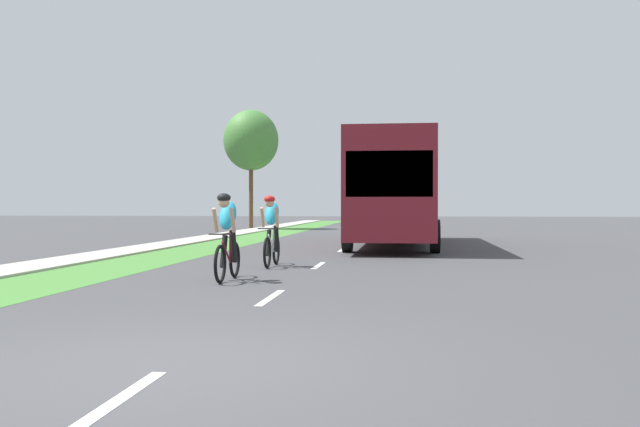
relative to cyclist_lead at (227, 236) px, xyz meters
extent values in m
plane|color=#424244|center=(1.24, 13.37, -0.81)|extent=(120.00, 120.00, 0.00)
cube|color=#478438|center=(-3.18, 13.37, -0.81)|extent=(2.10, 70.00, 0.01)
cube|color=#B2ADA3|center=(-4.94, 13.37, -0.81)|extent=(1.43, 70.00, 0.10)
cube|color=white|center=(1.24, -7.83, -0.81)|extent=(0.12, 1.80, 0.01)
cube|color=white|center=(1.24, -2.23, -0.81)|extent=(0.12, 1.80, 0.01)
cube|color=white|center=(1.24, 3.37, -0.81)|extent=(0.12, 1.80, 0.01)
cube|color=white|center=(1.24, 8.97, -0.81)|extent=(0.12, 1.80, 0.01)
cube|color=white|center=(1.24, 14.57, -0.81)|extent=(0.12, 1.80, 0.01)
cube|color=white|center=(1.24, 20.17, -0.81)|extent=(0.12, 1.80, 0.01)
cube|color=white|center=(1.24, 25.77, -0.81)|extent=(0.12, 1.80, 0.01)
cube|color=white|center=(1.24, 31.37, -0.81)|extent=(0.12, 1.80, 0.01)
cube|color=white|center=(1.24, 36.97, -0.81)|extent=(0.12, 1.80, 0.01)
cube|color=white|center=(1.24, 42.57, -0.81)|extent=(0.12, 1.80, 0.01)
torus|color=black|center=(0.00, 0.55, -0.47)|extent=(0.06, 0.68, 0.68)
torus|color=black|center=(0.00, -0.49, -0.47)|extent=(0.06, 0.68, 0.68)
cylinder|color=maroon|center=(0.00, -0.07, -0.29)|extent=(0.04, 0.59, 0.43)
cylinder|color=maroon|center=(0.00, 0.21, -0.19)|extent=(0.04, 0.04, 0.55)
cylinder|color=maroon|center=(0.00, -0.02, 0.04)|extent=(0.03, 0.55, 0.03)
cylinder|color=black|center=(0.00, -0.47, 0.05)|extent=(0.42, 0.02, 0.02)
ellipsoid|color=#26A5CC|center=(0.00, 0.05, 0.37)|extent=(0.30, 0.54, 0.63)
sphere|color=tan|center=(0.00, -0.23, 0.61)|extent=(0.20, 0.20, 0.20)
ellipsoid|color=black|center=(0.00, -0.23, 0.69)|extent=(0.24, 0.28, 0.16)
cylinder|color=tan|center=(-0.16, -0.23, 0.29)|extent=(0.07, 0.26, 0.45)
cylinder|color=tan|center=(0.16, -0.23, 0.29)|extent=(0.07, 0.26, 0.45)
cylinder|color=black|center=(-0.10, 0.13, -0.29)|extent=(0.10, 0.30, 0.60)
cylinder|color=black|center=(0.10, 0.08, -0.19)|extent=(0.10, 0.25, 0.61)
torus|color=black|center=(0.23, 3.57, -0.47)|extent=(0.06, 0.68, 0.68)
torus|color=black|center=(0.23, 2.53, -0.47)|extent=(0.06, 0.68, 0.68)
cylinder|color=silver|center=(0.23, 2.95, -0.29)|extent=(0.04, 0.59, 0.43)
cylinder|color=silver|center=(0.23, 3.23, -0.19)|extent=(0.04, 0.04, 0.55)
cylinder|color=silver|center=(0.23, 3.00, 0.04)|extent=(0.03, 0.55, 0.03)
cylinder|color=black|center=(0.23, 2.55, 0.05)|extent=(0.42, 0.02, 0.02)
ellipsoid|color=#26A5CC|center=(0.23, 3.07, 0.37)|extent=(0.30, 0.54, 0.63)
sphere|color=tan|center=(0.23, 2.79, 0.61)|extent=(0.20, 0.20, 0.20)
ellipsoid|color=red|center=(0.23, 2.79, 0.69)|extent=(0.24, 0.28, 0.16)
cylinder|color=tan|center=(0.07, 2.79, 0.29)|extent=(0.07, 0.26, 0.45)
cylinder|color=tan|center=(0.39, 2.79, 0.29)|extent=(0.07, 0.26, 0.45)
cylinder|color=black|center=(0.13, 3.15, -0.29)|extent=(0.10, 0.30, 0.60)
cylinder|color=black|center=(0.33, 3.10, -0.19)|extent=(0.10, 0.25, 0.61)
cube|color=maroon|center=(2.76, 11.68, 1.12)|extent=(2.50, 11.60, 3.10)
cube|color=#1E2833|center=(2.76, 11.68, 1.52)|extent=(2.52, 10.67, 0.64)
cube|color=#1E2833|center=(2.76, 5.91, 1.37)|extent=(2.25, 0.06, 1.20)
cylinder|color=black|center=(1.51, 7.91, -0.33)|extent=(0.28, 0.96, 0.96)
cylinder|color=black|center=(4.01, 7.91, -0.33)|extent=(0.28, 0.96, 0.96)
cylinder|color=black|center=(1.51, 14.87, -0.33)|extent=(0.28, 0.96, 0.96)
cylinder|color=black|center=(4.01, 14.87, -0.33)|extent=(0.28, 0.96, 0.96)
cube|color=silver|center=(2.99, 29.75, -0.09)|extent=(1.96, 5.10, 0.76)
cube|color=silver|center=(2.99, 28.99, 0.51)|extent=(1.80, 1.78, 0.64)
cube|color=#1E2833|center=(2.99, 28.27, 0.49)|extent=(1.67, 0.08, 0.52)
cube|color=silver|center=(2.09, 30.77, 0.21)|extent=(0.08, 2.81, 0.40)
cube|color=silver|center=(3.89, 30.77, 0.21)|extent=(0.08, 2.81, 0.40)
cube|color=silver|center=(2.99, 32.26, 0.21)|extent=(1.80, 0.08, 0.40)
cylinder|color=black|center=(2.01, 28.22, -0.43)|extent=(0.26, 0.76, 0.76)
cylinder|color=black|center=(3.97, 28.22, -0.43)|extent=(0.26, 0.76, 0.76)
cylinder|color=black|center=(2.01, 31.28, -0.43)|extent=(0.26, 0.76, 0.76)
cylinder|color=black|center=(3.97, 31.28, -0.43)|extent=(0.26, 0.76, 0.76)
cube|color=black|center=(-0.01, 39.38, 0.00)|extent=(1.90, 4.70, 1.00)
cube|color=black|center=(-0.01, 39.58, 0.72)|extent=(1.71, 2.91, 0.52)
cube|color=#1E2833|center=(-0.01, 38.32, 0.60)|extent=(1.56, 0.08, 0.44)
cylinder|color=black|center=(-0.96, 37.97, -0.45)|extent=(0.25, 0.72, 0.72)
cylinder|color=black|center=(0.94, 37.97, -0.45)|extent=(0.25, 0.72, 0.72)
cylinder|color=black|center=(-0.96, 40.79, -0.45)|extent=(0.25, 0.72, 0.72)
cylinder|color=black|center=(0.94, 40.79, -0.45)|extent=(0.25, 0.72, 0.72)
cube|color=#A5A8AD|center=(2.47, 51.79, -0.17)|extent=(1.76, 4.30, 0.76)
cube|color=#A5A8AD|center=(2.47, 51.94, 0.45)|extent=(1.55, 2.24, 0.52)
cube|color=#1E2833|center=(2.47, 50.98, 0.43)|extent=(1.44, 0.08, 0.44)
cylinder|color=black|center=(1.59, 50.46, -0.49)|extent=(0.22, 0.64, 0.64)
cylinder|color=black|center=(3.35, 50.46, -0.49)|extent=(0.22, 0.64, 0.64)
cylinder|color=black|center=(1.59, 53.13, -0.49)|extent=(0.22, 0.64, 0.64)
cylinder|color=black|center=(3.35, 53.13, -0.49)|extent=(0.22, 0.64, 0.64)
cylinder|color=brown|center=(-5.77, 27.52, 1.11)|extent=(0.24, 0.24, 3.84)
ellipsoid|color=#478438|center=(-5.77, 27.52, 4.30)|extent=(3.17, 3.17, 3.49)
camera|label=1|loc=(3.26, -12.47, 0.56)|focal=39.73mm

